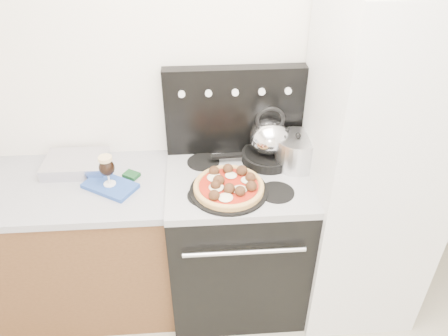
{
  "coord_description": "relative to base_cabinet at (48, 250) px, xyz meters",
  "views": [
    {
      "loc": [
        -0.13,
        -0.68,
        2.28
      ],
      "look_at": [
        -0.0,
        1.05,
        1.07
      ],
      "focal_mm": 35.0,
      "sensor_mm": 36.0,
      "label": 1
    }
  ],
  "objects": [
    {
      "name": "skillet",
      "position": [
        1.28,
        0.12,
        0.52
      ],
      "size": [
        0.31,
        0.31,
        0.05
      ],
      "primitive_type": "cylinder",
      "rotation": [
        0.0,
        0.0,
        0.06
      ],
      "color": "black",
      "rests_on": "cooktop"
    },
    {
      "name": "stove_body",
      "position": [
        1.1,
        -0.02,
        0.01
      ],
      "size": [
        0.76,
        0.65,
        0.88
      ],
      "primitive_type": "cube",
      "color": "black",
      "rests_on": "ground"
    },
    {
      "name": "base_cabinet",
      "position": [
        0.0,
        0.0,
        0.0
      ],
      "size": [
        1.45,
        0.6,
        0.86
      ],
      "primitive_type": "cube",
      "color": "brown",
      "rests_on": "ground"
    },
    {
      "name": "beer_glass",
      "position": [
        0.44,
        -0.05,
        0.58
      ],
      "size": [
        0.1,
        0.1,
        0.17
      ],
      "primitive_type": null,
      "rotation": [
        0.0,
        0.0,
        -0.24
      ],
      "color": "black",
      "rests_on": "oven_mitt"
    },
    {
      "name": "fridge",
      "position": [
        1.8,
        -0.05,
        0.52
      ],
      "size": [
        0.64,
        0.68,
        1.9
      ],
      "primitive_type": "cube",
      "color": "silver",
      "rests_on": "ground"
    },
    {
      "name": "stock_pot",
      "position": [
        1.43,
        0.06,
        0.57
      ],
      "size": [
        0.28,
        0.28,
        0.17
      ],
      "primitive_type": "cylinder",
      "rotation": [
        0.0,
        0.0,
        -0.25
      ],
      "color": "silver",
      "rests_on": "cooktop"
    },
    {
      "name": "oven_mitt",
      "position": [
        0.44,
        -0.05,
        0.48
      ],
      "size": [
        0.31,
        0.28,
        0.02
      ],
      "primitive_type": "cube",
      "rotation": [
        0.0,
        0.0,
        -0.57
      ],
      "color": "#274AA0",
      "rests_on": "countertop"
    },
    {
      "name": "foil_sheet",
      "position": [
        0.23,
        0.14,
        0.5
      ],
      "size": [
        0.34,
        0.25,
        0.07
      ],
      "primitive_type": "cube",
      "rotation": [
        0.0,
        0.0,
        -0.02
      ],
      "color": "white",
      "rests_on": "countertop"
    },
    {
      "name": "pizza_pan",
      "position": [
        1.05,
        -0.15,
        0.5
      ],
      "size": [
        0.4,
        0.4,
        0.01
      ],
      "primitive_type": "cylinder",
      "rotation": [
        0.0,
        0.0,
        0.01
      ],
      "color": "black",
      "rests_on": "cooktop"
    },
    {
      "name": "backguard",
      "position": [
        1.1,
        0.25,
        0.74
      ],
      "size": [
        0.76,
        0.08,
        0.5
      ],
      "primitive_type": "cube",
      "color": "black",
      "rests_on": "cooktop"
    },
    {
      "name": "pizza",
      "position": [
        1.05,
        -0.15,
        0.53
      ],
      "size": [
        0.44,
        0.44,
        0.05
      ],
      "primitive_type": null,
      "rotation": [
        0.0,
        0.0,
        -0.27
      ],
      "color": "#E6B054",
      "rests_on": "pizza_pan"
    },
    {
      "name": "countertop",
      "position": [
        0.0,
        0.0,
        0.45
      ],
      "size": [
        1.48,
        0.63,
        0.04
      ],
      "primitive_type": "cube",
      "color": "#A3A3AE",
      "rests_on": "base_cabinet"
    },
    {
      "name": "room_shell",
      "position": [
        1.02,
        -0.91,
        0.82
      ],
      "size": [
        3.52,
        3.01,
        2.52
      ],
      "color": "#BBB49A",
      "rests_on": "ground"
    },
    {
      "name": "tea_kettle",
      "position": [
        1.28,
        0.12,
        0.66
      ],
      "size": [
        0.22,
        0.22,
        0.23
      ],
      "primitive_type": null,
      "rotation": [
        0.0,
        0.0,
        -0.04
      ],
      "color": "white",
      "rests_on": "skillet"
    },
    {
      "name": "cooktop",
      "position": [
        1.1,
        -0.02,
        0.47
      ],
      "size": [
        0.76,
        0.65,
        0.04
      ],
      "primitive_type": "cube",
      "color": "#ADADB2",
      "rests_on": "stove_body"
    }
  ]
}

